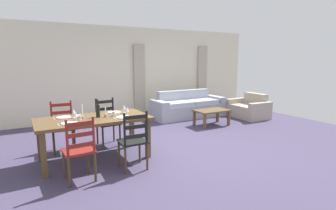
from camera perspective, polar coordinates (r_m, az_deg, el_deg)
name	(u,v)px	position (r m, az deg, el deg)	size (l,w,h in m)	color
ground_plane	(172,147)	(5.48, 0.96, -9.02)	(9.60, 9.60, 0.02)	#413955
wall_far	(117,73)	(8.21, -10.88, 6.77)	(9.60, 0.16, 2.70)	beige
curtain_panel_left	(139,81)	(8.34, -6.11, 5.21)	(0.35, 0.08, 2.20)	#B4A790
curtain_panel_right	(202,78)	(9.55, 7.28, 5.75)	(0.35, 0.08, 2.20)	#B4A790
dining_table	(94,123)	(4.82, -15.52, -3.65)	(1.90, 0.96, 0.75)	brown
dining_chair_near_left	(79,150)	(4.06, -18.36, -9.05)	(0.44, 0.42, 0.96)	maroon
dining_chair_near_right	(134,141)	(4.31, -7.33, -7.52)	(0.44, 0.42, 0.96)	black
dining_chair_far_left	(63,126)	(5.53, -21.52, -4.27)	(0.45, 0.43, 0.96)	maroon
dining_chair_far_right	(107,122)	(5.65, -12.83, -3.52)	(0.44, 0.42, 0.96)	black
dinner_plate_near_left	(69,123)	(4.48, -20.38, -3.68)	(0.24, 0.24, 0.02)	white
fork_near_left	(59,125)	(4.46, -22.28, -3.93)	(0.02, 0.17, 0.01)	silver
dinner_plate_near_right	(123,117)	(4.69, -9.49, -2.59)	(0.24, 0.24, 0.02)	white
fork_near_right	(115,119)	(4.65, -11.22, -2.84)	(0.02, 0.17, 0.01)	silver
dinner_plate_far_left	(64,117)	(4.96, -21.33, -2.47)	(0.24, 0.24, 0.02)	white
fork_far_left	(54,119)	(4.94, -23.04, -2.69)	(0.02, 0.17, 0.01)	silver
dinner_plate_far_right	(114,112)	(5.16, -11.41, -1.54)	(0.24, 0.24, 0.02)	white
fork_far_right	(106,113)	(5.12, -13.00, -1.76)	(0.02, 0.17, 0.01)	silver
wine_bottle	(98,111)	(4.81, -14.71, -1.16)	(0.07, 0.07, 0.32)	black
wine_glass_near_left	(76,115)	(4.60, -19.10, -1.96)	(0.06, 0.06, 0.16)	white
wine_glass_near_right	(127,110)	(4.84, -8.70, -0.97)	(0.06, 0.06, 0.16)	white
wine_glass_far_left	(74,112)	(4.87, -19.45, -1.34)	(0.06, 0.06, 0.16)	white
wine_glass_far_right	(124,107)	(5.08, -9.35, -0.48)	(0.06, 0.06, 0.16)	white
coffee_cup_primary	(114,114)	(4.83, -11.50, -1.86)	(0.07, 0.07, 0.09)	beige
coffee_cup_secondary	(79,118)	(4.67, -18.40, -2.57)	(0.07, 0.07, 0.09)	beige
candle_tall	(82,115)	(4.77, -17.76, -1.98)	(0.05, 0.05, 0.25)	#998C66
candle_short	(106,114)	(4.81, -13.16, -1.98)	(0.05, 0.05, 0.17)	#998C66
couch	(188,107)	(8.23, 4.23, -0.51)	(2.28, 0.81, 0.80)	#A0A5B4
coffee_table	(212,112)	(7.22, 9.28, -1.53)	(0.90, 0.56, 0.42)	brown
armchair_upholstered	(249,109)	(8.54, 16.96, -0.82)	(0.83, 1.18, 0.72)	#AFA18F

